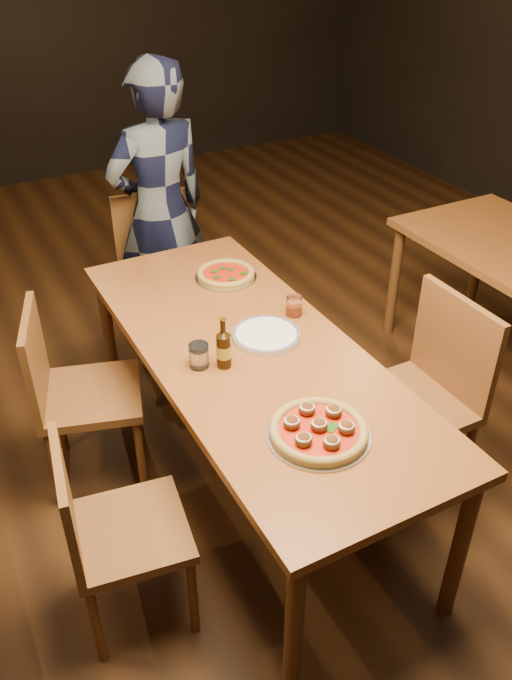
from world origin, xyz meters
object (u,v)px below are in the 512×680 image
chair_main_e (407,404)px  amber_glass (294,306)px  pizza_meatball (319,430)px  diner (160,212)px  chair_main_sw (91,394)px  table_main (250,363)px  chair_end (162,275)px  chair_main_nw (130,530)px  water_glass (199,355)px  beer_bottle (224,350)px  pizza_margherita (226,274)px  plate_stack (266,336)px

chair_main_e → amber_glass: bearing=-150.4°
pizza_meatball → amber_glass: size_ratio=4.08×
pizza_meatball → diner: 1.90m
chair_main_sw → table_main: bearing=-107.3°
chair_end → diner: bearing=59.8°
amber_glass → chair_main_nw: bearing=-151.7°
water_glass → pizza_meatball: bearing=-71.1°
beer_bottle → amber_glass: (0.43, 0.20, -0.03)m
diner → amber_glass: bearing=90.2°
chair_main_sw → amber_glass: bearing=-89.3°
pizza_margherita → diner: 0.74m
chair_end → pizza_margherita: bearing=-75.1°
pizza_margherita → water_glass: water_glass is taller
chair_main_nw → beer_bottle: 0.74m
chair_end → amber_glass: bearing=-72.2°
table_main → pizza_meatball: pizza_meatball is taller
table_main → chair_main_sw: (-0.58, 0.39, -0.22)m
amber_glass → chair_main_sw: bearing=164.0°
amber_glass → diner: (-0.16, 1.18, 0.03)m
chair_main_e → amber_glass: chair_main_e is taller
table_main → water_glass: water_glass is taller
plate_stack → diner: 1.29m
chair_main_sw → amber_glass: chair_main_sw is taller
plate_stack → beer_bottle: (-0.24, -0.09, 0.06)m
beer_bottle → water_glass: 0.10m
amber_glass → pizza_margherita: bearing=104.4°
pizza_meatball → chair_main_e: bearing=20.7°
table_main → beer_bottle: (-0.14, -0.06, 0.15)m
water_glass → table_main: bearing=3.3°
table_main → pizza_margherita: pizza_margherita is taller
chair_main_nw → beer_bottle: beer_bottle is taller
amber_glass → diner: 1.19m
water_glass → diner: diner is taller
chair_main_e → pizza_meatball: (-0.60, -0.23, 0.28)m
chair_main_nw → plate_stack: bearing=-53.3°
chair_end → beer_bottle: beer_bottle is taller
chair_end → beer_bottle: (-0.23, -1.33, 0.36)m
pizza_meatball → plate_stack: size_ratio=1.30×
plate_stack → amber_glass: amber_glass is taller
chair_main_sw → plate_stack: (0.68, -0.36, 0.30)m
table_main → beer_bottle: size_ratio=9.56×
chair_main_nw → water_glass: size_ratio=8.77×
water_glass → amber_glass: 0.54m
beer_bottle → diner: bearing=78.8°
pizza_margherita → water_glass: 0.73m
chair_main_e → pizza_meatball: chair_main_e is taller
chair_main_nw → diner: bearing=-16.8°
chair_main_nw → pizza_meatball: size_ratio=2.39×
table_main → chair_end: bearing=85.9°
beer_bottle → pizza_margherita: bearing=63.7°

